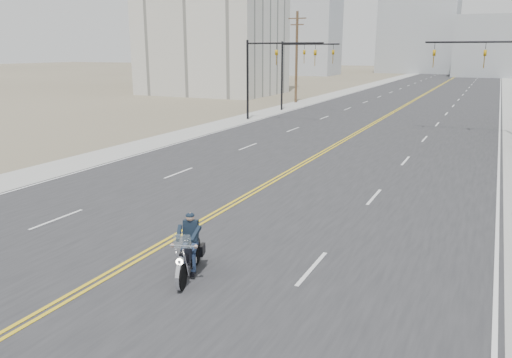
% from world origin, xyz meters
% --- Properties ---
extents(ground_plane, '(400.00, 400.00, 0.00)m').
position_xyz_m(ground_plane, '(0.00, 0.00, 0.00)').
color(ground_plane, '#776D56').
rests_on(ground_plane, ground).
extents(road, '(20.00, 200.00, 0.01)m').
position_xyz_m(road, '(0.00, 70.00, 0.01)').
color(road, '#303033').
rests_on(road, ground).
extents(sidewalk_left, '(3.00, 200.00, 0.01)m').
position_xyz_m(sidewalk_left, '(-11.50, 70.00, 0.01)').
color(sidewalk_left, '#A5A5A0').
rests_on(sidewalk_left, ground).
extents(traffic_mast_left, '(7.10, 0.26, 7.00)m').
position_xyz_m(traffic_mast_left, '(-8.98, 32.00, 4.94)').
color(traffic_mast_left, black).
rests_on(traffic_mast_left, ground).
extents(traffic_mast_right, '(7.10, 0.26, 7.00)m').
position_xyz_m(traffic_mast_right, '(8.98, 32.00, 4.94)').
color(traffic_mast_right, black).
rests_on(traffic_mast_right, ground).
extents(traffic_mast_far, '(6.10, 0.26, 7.00)m').
position_xyz_m(traffic_mast_far, '(-9.31, 40.00, 4.87)').
color(traffic_mast_far, black).
rests_on(traffic_mast_far, ground).
extents(utility_pole_left, '(2.20, 0.30, 10.50)m').
position_xyz_m(utility_pole_left, '(-12.50, 48.00, 5.48)').
color(utility_pole_left, brown).
rests_on(utility_pole_left, ground).
extents(haze_bldg_a, '(14.00, 12.00, 22.00)m').
position_xyz_m(haze_bldg_a, '(-35.00, 115.00, 11.00)').
color(haze_bldg_a, '#B7BCC6').
rests_on(haze_bldg_a, ground).
extents(haze_bldg_b, '(18.00, 14.00, 14.00)m').
position_xyz_m(haze_bldg_b, '(8.00, 125.00, 7.00)').
color(haze_bldg_b, '#ADB2B7').
rests_on(haze_bldg_b, ground).
extents(haze_bldg_d, '(20.00, 15.00, 26.00)m').
position_xyz_m(haze_bldg_d, '(-12.00, 140.00, 13.00)').
color(haze_bldg_d, '#ADB2B7').
rests_on(haze_bldg_d, ground).
extents(haze_bldg_f, '(12.00, 12.00, 16.00)m').
position_xyz_m(haze_bldg_f, '(-50.00, 130.00, 8.00)').
color(haze_bldg_f, '#ADB2B7').
rests_on(haze_bldg_f, ground).
extents(motorcyclist, '(1.63, 2.44, 1.76)m').
position_xyz_m(motorcyclist, '(2.06, 2.09, 0.88)').
color(motorcyclist, black).
rests_on(motorcyclist, ground).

